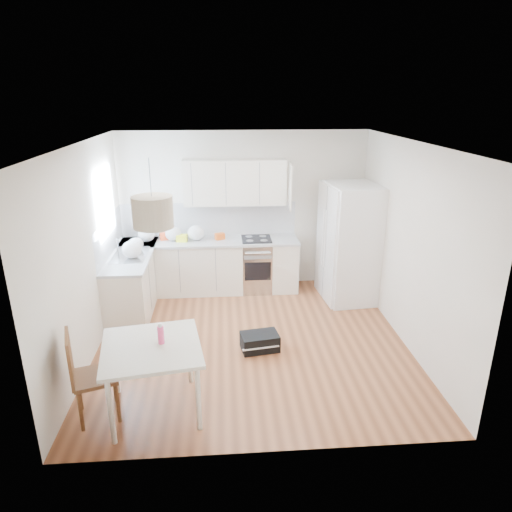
{
  "coord_description": "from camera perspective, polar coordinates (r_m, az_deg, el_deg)",
  "views": [
    {
      "loc": [
        -0.37,
        -5.59,
        3.26
      ],
      "look_at": [
        0.09,
        0.4,
        1.12
      ],
      "focal_mm": 32.0,
      "sensor_mm": 36.0,
      "label": 1
    }
  ],
  "objects": [
    {
      "name": "floor",
      "position": [
        6.48,
        -0.5,
        -10.57
      ],
      "size": [
        4.2,
        4.2,
        0.0
      ],
      "primitive_type": "plane",
      "color": "brown",
      "rests_on": "ground"
    },
    {
      "name": "ceiling",
      "position": [
        5.63,
        -0.58,
        13.92
      ],
      "size": [
        4.2,
        4.2,
        0.0
      ],
      "primitive_type": "plane",
      "rotation": [
        3.14,
        0.0,
        0.0
      ],
      "color": "white",
      "rests_on": "wall_back"
    },
    {
      "name": "wall_back",
      "position": [
        7.93,
        -1.57,
        5.7
      ],
      "size": [
        4.2,
        0.0,
        4.2
      ],
      "primitive_type": "plane",
      "rotation": [
        1.57,
        0.0,
        0.0
      ],
      "color": "silver",
      "rests_on": "floor"
    },
    {
      "name": "wall_left",
      "position": [
        6.15,
        -20.44,
        0.27
      ],
      "size": [
        0.0,
        4.2,
        4.2
      ],
      "primitive_type": "plane",
      "rotation": [
        1.57,
        0.0,
        1.57
      ],
      "color": "silver",
      "rests_on": "floor"
    },
    {
      "name": "wall_right",
      "position": [
        6.4,
        18.57,
        1.22
      ],
      "size": [
        0.0,
        4.2,
        4.2
      ],
      "primitive_type": "plane",
      "rotation": [
        1.57,
        0.0,
        -1.57
      ],
      "color": "silver",
      "rests_on": "floor"
    },
    {
      "name": "window_glassblock",
      "position": [
        7.12,
        -18.34,
        6.39
      ],
      "size": [
        0.02,
        1.0,
        1.0
      ],
      "primitive_type": "cube",
      "color": "#BFE0F9",
      "rests_on": "wall_left"
    },
    {
      "name": "cabinets_back",
      "position": [
        7.91,
        -5.74,
        -1.35
      ],
      "size": [
        3.0,
        0.6,
        0.88
      ],
      "primitive_type": "cube",
      "color": "white",
      "rests_on": "floor"
    },
    {
      "name": "cabinets_left",
      "position": [
        7.49,
        -15.05,
        -3.2
      ],
      "size": [
        0.6,
        1.8,
        0.88
      ],
      "primitive_type": "cube",
      "color": "white",
      "rests_on": "floor"
    },
    {
      "name": "counter_back",
      "position": [
        7.76,
        -5.85,
        1.83
      ],
      "size": [
        3.02,
        0.64,
        0.04
      ],
      "primitive_type": "cube",
      "color": "#AFB1B4",
      "rests_on": "cabinets_back"
    },
    {
      "name": "counter_left",
      "position": [
        7.33,
        -15.37,
        0.12
      ],
      "size": [
        0.64,
        1.82,
        0.04
      ],
      "primitive_type": "cube",
      "color": "#AFB1B4",
      "rests_on": "cabinets_left"
    },
    {
      "name": "backsplash_back",
      "position": [
        7.96,
        -5.89,
        4.6
      ],
      "size": [
        3.0,
        0.01,
        0.58
      ],
      "primitive_type": "cube",
      "color": "silver",
      "rests_on": "wall_back"
    },
    {
      "name": "backsplash_left",
      "position": [
        7.3,
        -17.85,
        2.35
      ],
      "size": [
        0.01,
        1.8,
        0.58
      ],
      "primitive_type": "cube",
      "color": "silver",
      "rests_on": "wall_left"
    },
    {
      "name": "upper_cabinets",
      "position": [
        7.66,
        -2.68,
        9.2
      ],
      "size": [
        1.7,
        0.32,
        0.75
      ],
      "primitive_type": "cube",
      "color": "white",
      "rests_on": "wall_back"
    },
    {
      "name": "range_oven",
      "position": [
        7.93,
        0.05,
        -1.19
      ],
      "size": [
        0.5,
        0.61,
        0.88
      ],
      "primitive_type": null,
      "color": "#B4B7B9",
      "rests_on": "floor"
    },
    {
      "name": "sink",
      "position": [
        7.28,
        -15.45,
        0.1
      ],
      "size": [
        0.5,
        0.8,
        0.16
      ],
      "primitive_type": null,
      "color": "#B4B7B9",
      "rests_on": "counter_left"
    },
    {
      "name": "refrigerator",
      "position": [
        7.59,
        11.72,
        1.6
      ],
      "size": [
        0.99,
        1.04,
        1.93
      ],
      "primitive_type": null,
      "rotation": [
        0.0,
        0.0,
        0.09
      ],
      "color": "white",
      "rests_on": "floor"
    },
    {
      "name": "dining_table",
      "position": [
        4.99,
        -12.9,
        -11.77
      ],
      "size": [
        1.15,
        1.15,
        0.79
      ],
      "rotation": [
        0.0,
        0.0,
        0.16
      ],
      "color": "beige",
      "rests_on": "floor"
    },
    {
      "name": "dining_chair",
      "position": [
        5.17,
        -19.47,
        -13.81
      ],
      "size": [
        0.54,
        0.54,
        1.02
      ],
      "primitive_type": null,
      "rotation": [
        0.0,
        0.0,
        0.31
      ],
      "color": "#532918",
      "rests_on": "floor"
    },
    {
      "name": "drink_bottle",
      "position": [
        4.91,
        -11.82,
        -9.44
      ],
      "size": [
        0.08,
        0.08,
        0.23
      ],
      "primitive_type": "cylinder",
      "rotation": [
        0.0,
        0.0,
        -0.19
      ],
      "color": "#F4437E",
      "rests_on": "dining_table"
    },
    {
      "name": "gym_bag",
      "position": [
        6.24,
        0.48,
        -10.66
      ],
      "size": [
        0.54,
        0.4,
        0.23
      ],
      "primitive_type": "cube",
      "rotation": [
        0.0,
        0.0,
        0.16
      ],
      "color": "black",
      "rests_on": "floor"
    },
    {
      "name": "pendant_lamp",
      "position": [
        4.54,
        -12.79,
        5.39
      ],
      "size": [
        0.51,
        0.51,
        0.31
      ],
      "primitive_type": "cylinder",
      "rotation": [
        0.0,
        0.0,
        -0.34
      ],
      "color": "beige",
      "rests_on": "ceiling"
    },
    {
      "name": "grocery_bag_a",
      "position": [
        7.82,
        -13.57,
        2.61
      ],
      "size": [
        0.27,
        0.23,
        0.25
      ],
      "primitive_type": "ellipsoid",
      "color": "white",
      "rests_on": "counter_back"
    },
    {
      "name": "grocery_bag_b",
      "position": [
        7.78,
        -10.3,
        2.76
      ],
      "size": [
        0.27,
        0.23,
        0.24
      ],
      "primitive_type": "ellipsoid",
      "color": "white",
      "rests_on": "counter_back"
    },
    {
      "name": "grocery_bag_c",
      "position": [
        7.75,
        -7.5,
        2.88
      ],
      "size": [
        0.28,
        0.24,
        0.26
      ],
      "primitive_type": "ellipsoid",
      "color": "white",
      "rests_on": "counter_back"
    },
    {
      "name": "grocery_bag_d",
      "position": [
        7.43,
        -14.77,
        1.45
      ],
      "size": [
        0.23,
        0.2,
        0.21
      ],
      "primitive_type": "ellipsoid",
      "color": "white",
      "rests_on": "counter_back"
    },
    {
      "name": "grocery_bag_e",
      "position": [
        7.09,
        -15.26,
        0.78
      ],
      "size": [
        0.3,
        0.25,
        0.27
      ],
      "primitive_type": "ellipsoid",
      "color": "white",
      "rests_on": "counter_left"
    },
    {
      "name": "snack_orange",
      "position": [
        7.77,
        -4.55,
        2.47
      ],
      "size": [
        0.18,
        0.15,
        0.11
      ],
      "primitive_type": "cube",
      "rotation": [
        0.0,
        0.0,
        0.43
      ],
      "color": "#D85013",
      "rests_on": "counter_back"
    },
    {
      "name": "snack_yellow",
      "position": [
        7.73,
        -9.25,
        2.22
      ],
      "size": [
        0.19,
        0.13,
        0.12
      ],
      "primitive_type": "cube",
      "rotation": [
        0.0,
        0.0,
        -0.12
      ],
      "color": "yellow",
      "rests_on": "counter_back"
    },
    {
      "name": "snack_red",
      "position": [
        7.89,
        -11.31,
        2.43
      ],
      "size": [
        0.2,
        0.16,
        0.12
      ],
      "primitive_type": "cube",
      "rotation": [
        0.0,
        0.0,
        0.35
      ],
      "color": "#DC431B",
      "rests_on": "counter_back"
    }
  ]
}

